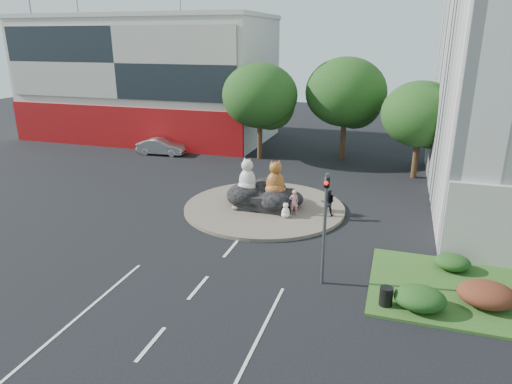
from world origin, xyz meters
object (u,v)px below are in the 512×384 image
litter_bin (386,296)px  kitten_white (286,210)px  pedestrian_pink (294,202)px  cat_white (247,175)px  cat_tabby (275,177)px  pedestrian_dark (328,202)px  parked_car (162,147)px  kitten_calico (236,202)px

litter_bin → kitten_white: bearing=127.9°
kitten_white → pedestrian_pink: size_ratio=0.61×
cat_white → cat_tabby: cat_tabby is taller
pedestrian_dark → cat_tabby: bearing=-7.9°
kitten_white → pedestrian_dark: size_ratio=0.57×
kitten_white → cat_tabby: bearing=99.6°
kitten_white → parked_car: parked_car is taller
cat_white → kitten_calico: 1.84m
cat_tabby → kitten_white: 2.19m
cat_tabby → pedestrian_dark: 3.47m
cat_white → kitten_calico: size_ratio=2.43×
cat_white → cat_tabby: (1.80, -0.02, 0.00)m
pedestrian_dark → parked_car: bearing=-37.8°
kitten_calico → pedestrian_pink: bearing=34.4°
cat_white → litter_bin: bearing=-19.0°
cat_tabby → cat_white: bearing=168.8°
pedestrian_dark → parked_car: (-17.01, 11.05, -0.27)m
cat_white → kitten_white: bearing=2.4°
cat_tabby → parked_car: cat_tabby is taller
pedestrian_dark → kitten_white: bearing=19.9°
cat_white → litter_bin: (8.79, -8.97, -1.68)m
cat_white → cat_tabby: 1.80m
kitten_calico → parked_car: bearing=164.5°
cat_tabby → pedestrian_dark: (3.25, -0.18, -1.19)m
pedestrian_pink → cat_white: bearing=-35.3°
cat_tabby → kitten_white: cat_tabby is taller
kitten_white → pedestrian_pink: 0.76m
parked_car → cat_white: bearing=-136.5°
kitten_calico → pedestrian_dark: pedestrian_dark is taller
cat_white → pedestrian_pink: size_ratio=1.43×
cat_tabby → litter_bin: 11.47m
kitten_calico → pedestrian_pink: pedestrian_pink is taller
kitten_calico → pedestrian_dark: bearing=37.4°
kitten_white → litter_bin: size_ratio=1.19×
pedestrian_pink → kitten_white: bearing=37.0°
kitten_calico → cat_white: bearing=95.0°
cat_white → parked_car: size_ratio=0.49×
cat_white → kitten_white: 3.40m
pedestrian_dark → parked_car: size_ratio=0.36×
cat_white → litter_bin: 12.66m
kitten_white → litter_bin: bearing=-81.0°
litter_bin → cat_white: bearing=134.4°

